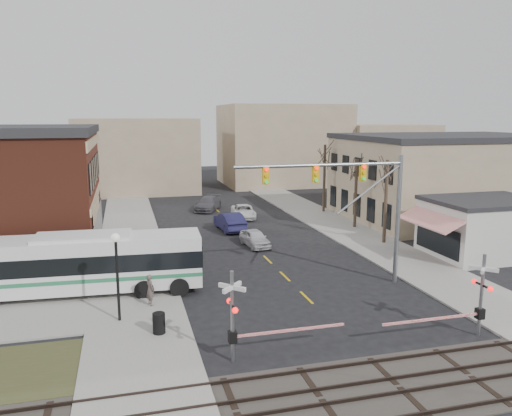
{
  "coord_description": "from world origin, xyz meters",
  "views": [
    {
      "loc": [
        -9.83,
        -23.6,
        10.27
      ],
      "look_at": [
        -0.35,
        11.97,
        3.5
      ],
      "focal_mm": 35.0,
      "sensor_mm": 36.0,
      "label": 1
    }
  ],
  "objects_px": {
    "rr_crossing_east": "(474,297)",
    "trash_bin": "(159,323)",
    "car_a": "(255,238)",
    "car_b": "(230,221)",
    "transit_bus": "(85,263)",
    "rr_crossing_west": "(242,316)",
    "car_c": "(243,212)",
    "pedestrian_far": "(121,267)",
    "street_lamp": "(117,259)",
    "traffic_signal_mast": "(356,193)",
    "car_d": "(208,204)",
    "pedestrian_near": "(150,290)"
  },
  "relations": [
    {
      "from": "transit_bus",
      "to": "car_a",
      "type": "relative_size",
      "value": 3.42
    },
    {
      "from": "rr_crossing_west",
      "to": "street_lamp",
      "type": "height_order",
      "value": "street_lamp"
    },
    {
      "from": "pedestrian_near",
      "to": "pedestrian_far",
      "type": "bearing_deg",
      "value": -5.37
    },
    {
      "from": "rr_crossing_west",
      "to": "car_a",
      "type": "xyz_separation_m",
      "value": [
        5.38,
        18.25,
        -1.3
      ]
    },
    {
      "from": "rr_crossing_east",
      "to": "car_a",
      "type": "distance_m",
      "value": 19.64
    },
    {
      "from": "car_b",
      "to": "trash_bin",
      "type": "bearing_deg",
      "value": 64.52
    },
    {
      "from": "rr_crossing_east",
      "to": "trash_bin",
      "type": "xyz_separation_m",
      "value": [
        -14.26,
        3.91,
        -1.35
      ]
    },
    {
      "from": "pedestrian_far",
      "to": "car_d",
      "type": "bearing_deg",
      "value": 16.6
    },
    {
      "from": "trash_bin",
      "to": "car_b",
      "type": "distance_m",
      "value": 22.37
    },
    {
      "from": "rr_crossing_west",
      "to": "car_b",
      "type": "relative_size",
      "value": 1.1
    },
    {
      "from": "car_c",
      "to": "rr_crossing_west",
      "type": "bearing_deg",
      "value": -96.59
    },
    {
      "from": "traffic_signal_mast",
      "to": "pedestrian_near",
      "type": "xyz_separation_m",
      "value": [
        -12.27,
        -0.38,
        -4.78
      ]
    },
    {
      "from": "car_d",
      "to": "street_lamp",
      "type": "bearing_deg",
      "value": -83.45
    },
    {
      "from": "transit_bus",
      "to": "rr_crossing_west",
      "type": "bearing_deg",
      "value": -55.25
    },
    {
      "from": "rr_crossing_east",
      "to": "car_a",
      "type": "height_order",
      "value": "rr_crossing_east"
    },
    {
      "from": "car_c",
      "to": "car_d",
      "type": "bearing_deg",
      "value": 125.09
    },
    {
      "from": "transit_bus",
      "to": "car_c",
      "type": "distance_m",
      "value": 24.07
    },
    {
      "from": "transit_bus",
      "to": "trash_bin",
      "type": "bearing_deg",
      "value": -60.92
    },
    {
      "from": "car_b",
      "to": "pedestrian_near",
      "type": "xyz_separation_m",
      "value": [
        -8.05,
        -17.16,
        0.14
      ]
    },
    {
      "from": "trash_bin",
      "to": "car_d",
      "type": "relative_size",
      "value": 0.19
    },
    {
      "from": "trash_bin",
      "to": "pedestrian_near",
      "type": "bearing_deg",
      "value": 92.89
    },
    {
      "from": "car_d",
      "to": "pedestrian_near",
      "type": "bearing_deg",
      "value": -81.39
    },
    {
      "from": "street_lamp",
      "to": "trash_bin",
      "type": "distance_m",
      "value": 3.87
    },
    {
      "from": "car_a",
      "to": "rr_crossing_east",
      "type": "bearing_deg",
      "value": -79.45
    },
    {
      "from": "street_lamp",
      "to": "pedestrian_near",
      "type": "xyz_separation_m",
      "value": [
        1.64,
        1.71,
        -2.34
      ]
    },
    {
      "from": "car_c",
      "to": "pedestrian_far",
      "type": "relative_size",
      "value": 3.15
    },
    {
      "from": "transit_bus",
      "to": "traffic_signal_mast",
      "type": "height_order",
      "value": "traffic_signal_mast"
    },
    {
      "from": "trash_bin",
      "to": "car_a",
      "type": "distance_m",
      "value": 17.2
    },
    {
      "from": "transit_bus",
      "to": "trash_bin",
      "type": "distance_m",
      "value": 7.76
    },
    {
      "from": "transit_bus",
      "to": "rr_crossing_west",
      "type": "height_order",
      "value": "rr_crossing_west"
    },
    {
      "from": "car_d",
      "to": "pedestrian_near",
      "type": "height_order",
      "value": "pedestrian_near"
    },
    {
      "from": "car_a",
      "to": "car_b",
      "type": "height_order",
      "value": "car_b"
    },
    {
      "from": "transit_bus",
      "to": "car_a",
      "type": "height_order",
      "value": "transit_bus"
    },
    {
      "from": "rr_crossing_west",
      "to": "pedestrian_far",
      "type": "bearing_deg",
      "value": 112.27
    },
    {
      "from": "car_a",
      "to": "car_d",
      "type": "bearing_deg",
      "value": 87.46
    },
    {
      "from": "rr_crossing_west",
      "to": "street_lamp",
      "type": "xyz_separation_m",
      "value": [
        -5.09,
        5.45,
        1.36
      ]
    },
    {
      "from": "street_lamp",
      "to": "car_d",
      "type": "relative_size",
      "value": 0.87
    },
    {
      "from": "traffic_signal_mast",
      "to": "trash_bin",
      "type": "bearing_deg",
      "value": -161.01
    },
    {
      "from": "car_d",
      "to": "car_c",
      "type": "bearing_deg",
      "value": -37.46
    },
    {
      "from": "car_d",
      "to": "pedestrian_near",
      "type": "xyz_separation_m",
      "value": [
        -7.81,
        -27.56,
        0.23
      ]
    },
    {
      "from": "car_b",
      "to": "street_lamp",
      "type": "bearing_deg",
      "value": 57.92
    },
    {
      "from": "rr_crossing_west",
      "to": "car_d",
      "type": "relative_size",
      "value": 1.08
    },
    {
      "from": "pedestrian_near",
      "to": "trash_bin",
      "type": "bearing_deg",
      "value": 160.61
    },
    {
      "from": "trash_bin",
      "to": "pedestrian_far",
      "type": "relative_size",
      "value": 0.65
    },
    {
      "from": "traffic_signal_mast",
      "to": "car_c",
      "type": "relative_size",
      "value": 2.18
    },
    {
      "from": "car_c",
      "to": "pedestrian_far",
      "type": "distance_m",
      "value": 21.19
    },
    {
      "from": "car_c",
      "to": "rr_crossing_east",
      "type": "bearing_deg",
      "value": -75.69
    },
    {
      "from": "trash_bin",
      "to": "rr_crossing_east",
      "type": "bearing_deg",
      "value": -15.33
    },
    {
      "from": "transit_bus",
      "to": "car_b",
      "type": "height_order",
      "value": "transit_bus"
    },
    {
      "from": "traffic_signal_mast",
      "to": "pedestrian_far",
      "type": "height_order",
      "value": "traffic_signal_mast"
    }
  ]
}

